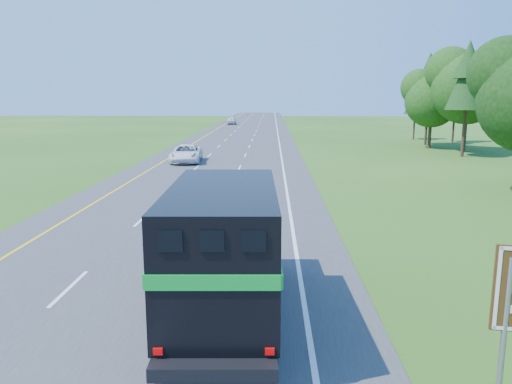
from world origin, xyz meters
TOP-DOWN VIEW (x-y plane):
  - road at (0.00, 50.00)m, footprint 15.00×260.00m
  - lane_markings at (0.00, 50.00)m, footprint 11.15×260.00m
  - horse_truck at (3.29, 9.09)m, footprint 2.90×8.52m
  - white_suv at (-3.25, 41.38)m, footprint 3.03×5.87m
  - far_car at (-4.10, 103.21)m, footprint 1.87×4.61m

SIDE VIEW (x-z plane):
  - road at x=0.00m, z-range 0.00..0.04m
  - lane_markings at x=0.00m, z-range 0.04..0.05m
  - far_car at x=-4.10m, z-range 0.04..1.61m
  - white_suv at x=-3.25m, z-range 0.04..1.62m
  - horse_truck at x=3.29m, z-range 0.17..3.90m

